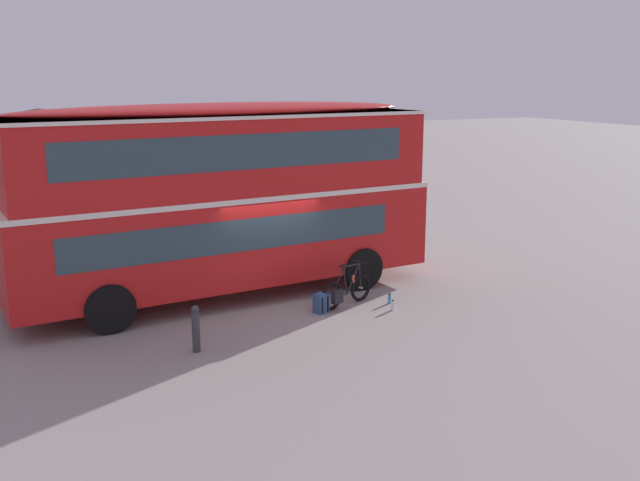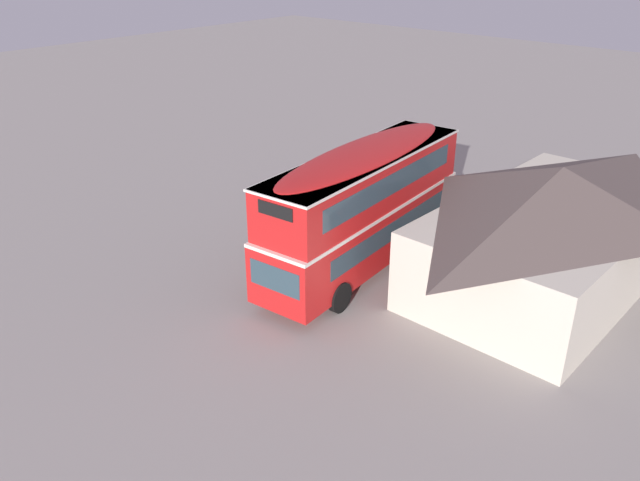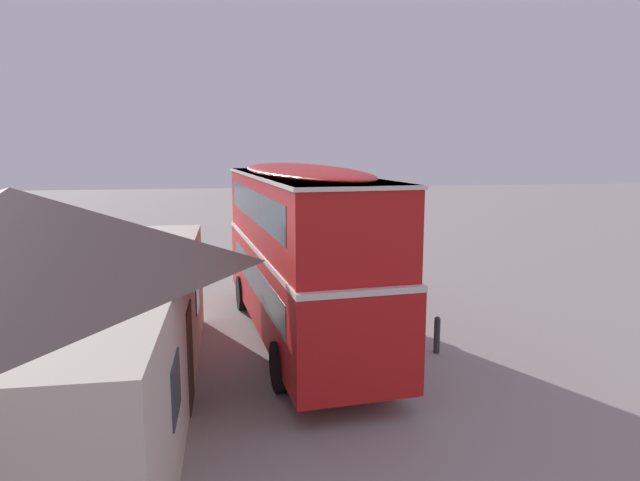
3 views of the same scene
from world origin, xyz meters
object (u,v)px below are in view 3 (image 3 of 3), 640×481
touring_bicycle (350,300)px  water_bottle_clear_plastic (366,299)px  double_decker_bus (299,244)px  kerb_bollard (437,334)px  water_bottle_blue_sports (351,298)px  backpack_on_ground (361,309)px

touring_bicycle → water_bottle_clear_plastic: (0.87, -0.76, -0.25)m
double_decker_bus → water_bottle_clear_plastic: size_ratio=42.19×
kerb_bollard → water_bottle_blue_sports: bearing=11.9°
backpack_on_ground → water_bottle_blue_sports: 1.80m
double_decker_bus → touring_bicycle: double_decker_bus is taller
touring_bicycle → water_bottle_clear_plastic: 1.18m
backpack_on_ground → kerb_bollard: (-3.31, -1.16, 0.24)m
double_decker_bus → backpack_on_ground: bearing=-54.0°
backpack_on_ground → water_bottle_blue_sports: backpack_on_ground is taller
touring_bicycle → water_bottle_blue_sports: (1.06, -0.28, -0.25)m
touring_bicycle → backpack_on_ground: size_ratio=3.27×
water_bottle_blue_sports → kerb_bollard: bearing=-168.1°
backpack_on_ground → kerb_bollard: 3.51m
water_bottle_clear_plastic → kerb_bollard: (-4.91, -0.60, 0.38)m
water_bottle_blue_sports → backpack_on_ground: bearing=177.3°
backpack_on_ground → kerb_bollard: kerb_bollard is taller
water_bottle_clear_plastic → kerb_bollard: 4.96m
double_decker_bus → water_bottle_clear_plastic: bearing=-40.6°
water_bottle_clear_plastic → kerb_bollard: bearing=-173.1°
double_decker_bus → water_bottle_clear_plastic: (3.17, -2.72, -2.53)m
water_bottle_blue_sports → kerb_bollard: 5.23m
touring_bicycle → backpack_on_ground: bearing=-165.3°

